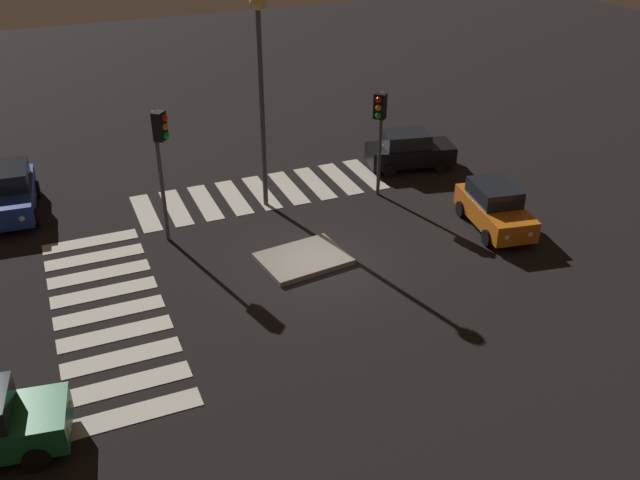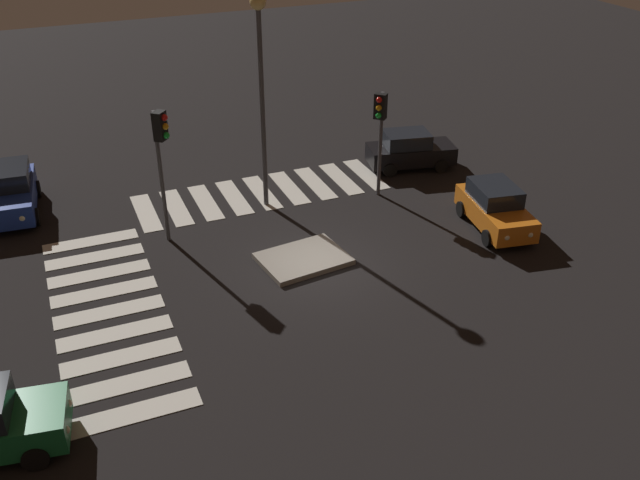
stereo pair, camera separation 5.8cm
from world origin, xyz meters
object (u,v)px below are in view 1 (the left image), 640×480
Objects in this scene: traffic_island at (303,259)px; car_orange at (495,207)px; car_blue at (9,192)px; car_black at (409,150)px; traffic_light_east at (161,145)px; traffic_light_south at (380,119)px; street_lamp at (260,68)px.

car_orange is (-7.22, 0.41, 0.70)m from traffic_island.
car_black is at bearing 87.00° from car_blue.
car_orange is 0.82× the size of traffic_light_east.
traffic_light_east reaches higher than traffic_light_south.
street_lamp reaches higher than car_blue.
car_orange is at bearing 176.76° from traffic_island.
traffic_island is at bearing 1.60° from traffic_light_east.
car_black is 1.00× the size of car_orange.
street_lamp reaches higher than car_black.
street_lamp reaches higher than traffic_light_south.
traffic_light_east is at bearing 53.26° from car_blue.
car_orange is at bearing 79.96° from traffic_light_south.
traffic_island is at bearing -130.15° from car_black.
traffic_island is at bearing 87.23° from street_lamp.
street_lamp is at bearing -57.09° from traffic_light_south.
car_blue reaches higher than car_black.
traffic_light_east is (-5.07, 4.38, 2.69)m from car_blue.
car_blue is 1.08× the size of car_orange.
car_blue is 17.87m from car_orange.
street_lamp is (-0.22, -4.49, 5.23)m from traffic_island.
traffic_light_south is 4.89m from street_lamp.
car_black is at bearing -141.81° from traffic_island.
car_blue reaches higher than traffic_island.
traffic_light_east is 0.60× the size of street_lamp.
street_lamp reaches higher than car_orange.
traffic_light_south is at bearing -141.85° from traffic_island.
street_lamp is at bearing 75.70° from car_blue.
car_blue reaches higher than car_orange.
traffic_light_east is (8.24, 0.43, 0.40)m from traffic_light_south.
street_lamp reaches higher than traffic_island.
traffic_light_south reaches higher than car_blue.
street_lamp is (7.01, -4.90, 4.53)m from car_orange.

